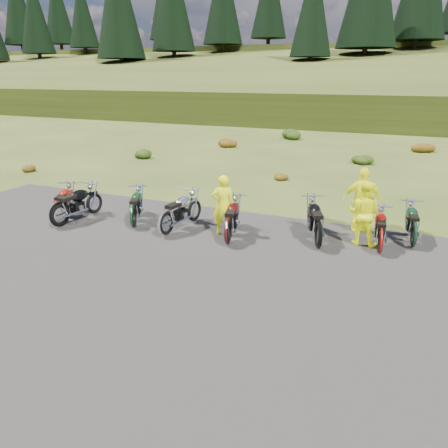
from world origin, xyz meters
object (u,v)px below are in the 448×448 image
at_px(motorcycle_0, 61,227).
at_px(motorcycle_3, 167,236).
at_px(person_middle, 223,206).
at_px(motorcycle_7, 412,247).

relative_size(motorcycle_0, motorcycle_3, 1.00).
bearing_deg(motorcycle_0, person_middle, -69.00).
relative_size(motorcycle_7, person_middle, 1.12).
relative_size(motorcycle_3, motorcycle_7, 1.11).
distance_m(motorcycle_0, person_middle, 5.16).
height_order(motorcycle_3, motorcycle_7, motorcycle_3).
height_order(motorcycle_3, person_middle, person_middle).
relative_size(motorcycle_0, motorcycle_7, 1.11).
bearing_deg(person_middle, motorcycle_7, 168.80).
xyz_separation_m(motorcycle_0, motorcycle_3, (3.42, 0.64, 0.00)).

